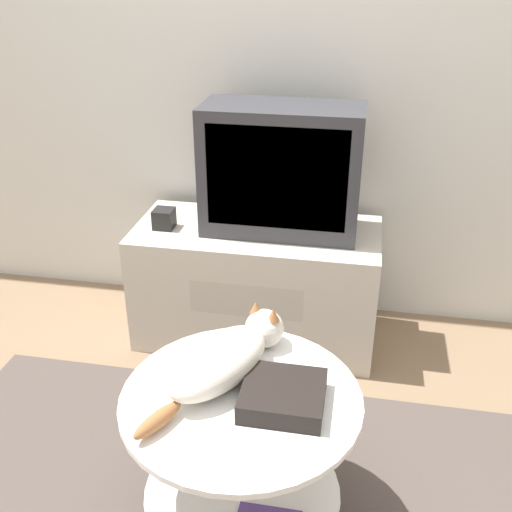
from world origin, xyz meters
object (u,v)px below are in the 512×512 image
object	(u,v)px
cat	(225,357)
tv	(281,170)
speaker	(164,219)
dvd_box	(283,396)

from	to	relation	value
cat	tv	bearing A→B (deg)	25.85
tv	cat	world-z (taller)	tv
speaker	tv	bearing A→B (deg)	9.04
dvd_box	cat	world-z (taller)	cat
tv	dvd_box	world-z (taller)	tv
tv	dvd_box	bearing A→B (deg)	-81.10
tv	speaker	bearing A→B (deg)	-170.96
tv	cat	bearing A→B (deg)	-90.60
tv	speaker	size ratio (longest dim) A/B	7.62
tv	speaker	xyz separation A→B (m)	(-0.47, -0.07, -0.21)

